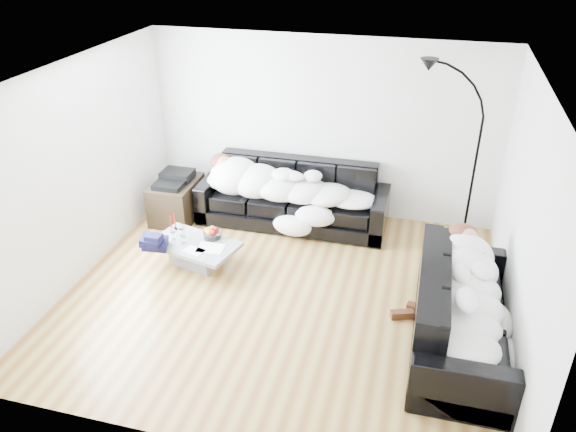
% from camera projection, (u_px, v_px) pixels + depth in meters
% --- Properties ---
extents(ground, '(5.00, 5.00, 0.00)m').
position_uv_depth(ground, '(282.00, 294.00, 6.70)').
color(ground, brown).
rests_on(ground, ground).
extents(wall_back, '(5.00, 0.02, 2.60)m').
position_uv_depth(wall_back, '(323.00, 128.00, 7.99)').
color(wall_back, silver).
rests_on(wall_back, ground).
extents(wall_left, '(0.02, 4.50, 2.60)m').
position_uv_depth(wall_left, '(78.00, 172.00, 6.64)').
color(wall_left, silver).
rests_on(wall_left, ground).
extents(wall_right, '(0.02, 4.50, 2.60)m').
position_uv_depth(wall_right, '(526.00, 225.00, 5.52)').
color(wall_right, silver).
rests_on(wall_right, ground).
extents(ceiling, '(5.00, 5.00, 0.00)m').
position_uv_depth(ceiling, '(280.00, 77.00, 5.46)').
color(ceiling, white).
rests_on(ceiling, ground).
extents(sofa_back, '(2.69, 0.93, 0.88)m').
position_uv_depth(sofa_back, '(293.00, 195.00, 8.04)').
color(sofa_back, black).
rests_on(sofa_back, ground).
extents(sofa_right, '(0.94, 2.20, 0.89)m').
position_uv_depth(sofa_right, '(463.00, 309.00, 5.73)').
color(sofa_right, black).
rests_on(sofa_right, ground).
extents(sleeper_back, '(2.28, 0.79, 0.46)m').
position_uv_depth(sleeper_back, '(292.00, 183.00, 7.90)').
color(sleeper_back, white).
rests_on(sleeper_back, sofa_back).
extents(sleeper_right, '(0.80, 1.89, 0.46)m').
position_uv_depth(sleeper_right, '(466.00, 293.00, 5.63)').
color(sleeper_right, white).
rests_on(sleeper_right, sofa_right).
extents(teal_cushion, '(0.42, 0.38, 0.20)m').
position_uv_depth(teal_cushion, '(461.00, 251.00, 6.19)').
color(teal_cushion, '#0A3646').
rests_on(teal_cushion, sofa_right).
extents(coffee_table, '(1.20, 0.88, 0.32)m').
position_uv_depth(coffee_table, '(196.00, 253.00, 7.20)').
color(coffee_table, '#939699').
rests_on(coffee_table, ground).
extents(fruit_bowl, '(0.24, 0.24, 0.14)m').
position_uv_depth(fruit_bowl, '(212.00, 233.00, 7.20)').
color(fruit_bowl, white).
rests_on(fruit_bowl, coffee_table).
extents(wine_glass_a, '(0.08, 0.08, 0.19)m').
position_uv_depth(wine_glass_a, '(182.00, 231.00, 7.20)').
color(wine_glass_a, white).
rests_on(wine_glass_a, coffee_table).
extents(wine_glass_b, '(0.09, 0.09, 0.16)m').
position_uv_depth(wine_glass_b, '(173.00, 234.00, 7.15)').
color(wine_glass_b, white).
rests_on(wine_glass_b, coffee_table).
extents(wine_glass_c, '(0.10, 0.10, 0.18)m').
position_uv_depth(wine_glass_c, '(183.00, 237.00, 7.06)').
color(wine_glass_c, white).
rests_on(wine_glass_c, coffee_table).
extents(candle_left, '(0.06, 0.06, 0.24)m').
position_uv_depth(candle_left, '(171.00, 225.00, 7.29)').
color(candle_left, maroon).
rests_on(candle_left, coffee_table).
extents(candle_right, '(0.04, 0.04, 0.23)m').
position_uv_depth(candle_right, '(175.00, 222.00, 7.36)').
color(candle_right, maroon).
rests_on(candle_right, coffee_table).
extents(newspaper_a, '(0.34, 0.27, 0.01)m').
position_uv_depth(newspaper_a, '(210.00, 248.00, 7.00)').
color(newspaper_a, silver).
rests_on(newspaper_a, coffee_table).
extents(newspaper_b, '(0.29, 0.25, 0.01)m').
position_uv_depth(newspaper_b, '(194.00, 250.00, 6.95)').
color(newspaper_b, silver).
rests_on(newspaper_b, coffee_table).
extents(navy_jacket, '(0.32, 0.27, 0.16)m').
position_uv_depth(navy_jacket, '(151.00, 237.00, 6.93)').
color(navy_jacket, black).
rests_on(navy_jacket, coffee_table).
extents(shoes, '(0.47, 0.38, 0.10)m').
position_uv_depth(shoes, '(409.00, 311.00, 6.32)').
color(shoes, '#472311').
rests_on(shoes, ground).
extents(av_cabinet, '(0.60, 0.86, 0.58)m').
position_uv_depth(av_cabinet, '(177.00, 200.00, 8.23)').
color(av_cabinet, black).
rests_on(av_cabinet, ground).
extents(stereo, '(0.44, 0.34, 0.13)m').
position_uv_depth(stereo, '(174.00, 178.00, 8.06)').
color(stereo, black).
rests_on(stereo, av_cabinet).
extents(floor_lamp, '(0.81, 0.41, 2.15)m').
position_uv_depth(floor_lamp, '(475.00, 167.00, 7.34)').
color(floor_lamp, black).
rests_on(floor_lamp, ground).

